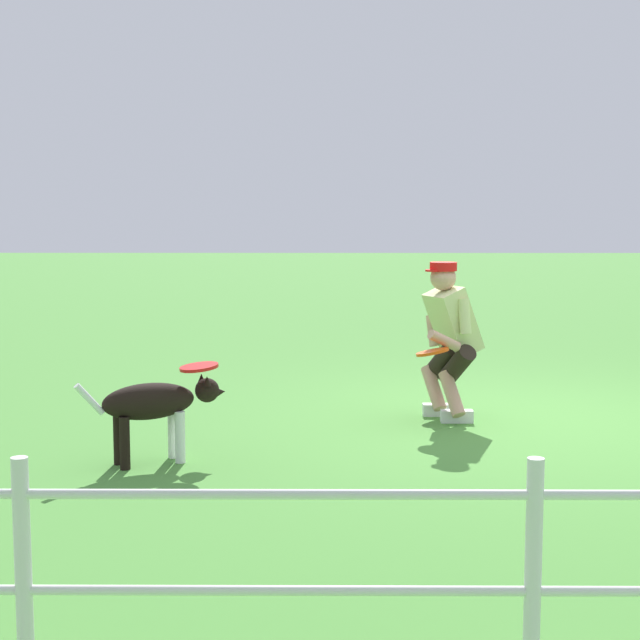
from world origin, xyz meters
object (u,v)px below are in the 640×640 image
Objects in this scene: frisbee_flying at (199,367)px; frisbee_held at (432,352)px; dog at (156,405)px; person at (449,335)px.

frisbee_held is at bearing -151.00° from frisbee_flying.
dog is at bearing 21.12° from frisbee_flying.
frisbee_flying reaches higher than frisbee_held.
person is 2.28m from frisbee_flying.
person reaches higher than dog.
frisbee_flying is at bearing 29.00° from frisbee_held.
frisbee_flying is (-0.28, -0.11, 0.24)m from dog.
person is at bearing 5.38° from dog.
frisbee_flying reaches higher than dog.
frisbee_flying is at bearing 9.18° from person.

